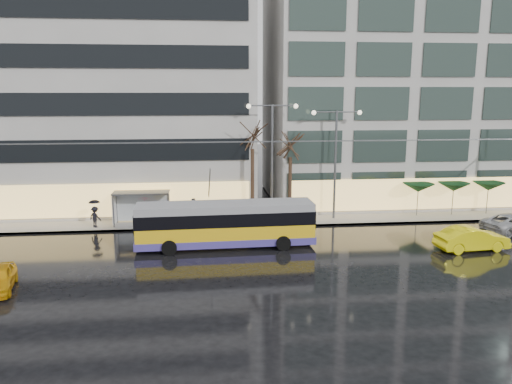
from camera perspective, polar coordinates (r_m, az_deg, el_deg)
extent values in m
plane|color=black|center=(29.05, 0.71, -8.90)|extent=(140.00, 140.00, 0.00)
cube|color=gray|center=(42.57, 1.23, -2.20)|extent=(80.00, 10.00, 0.15)
cube|color=slate|center=(37.82, 2.15, -3.95)|extent=(80.00, 0.10, 0.15)
cube|color=#9E9B97|center=(47.83, -21.96, 11.88)|extent=(34.00, 14.00, 22.00)
cube|color=#9E9B97|center=(51.17, 20.36, 13.59)|extent=(32.00, 14.00, 25.00)
cube|color=gold|center=(32.92, -3.49, -4.62)|extent=(11.55, 2.74, 1.44)
cube|color=#43398E|center=(33.05, -3.48, -5.42)|extent=(11.59, 2.78, 0.48)
cube|color=black|center=(32.64, -3.51, -2.85)|extent=(11.57, 2.76, 0.86)
cube|color=gray|center=(32.49, -3.53, -1.70)|extent=(11.55, 2.74, 0.48)
cube|color=black|center=(33.57, 6.37, -2.75)|extent=(0.12, 2.20, 1.24)
cube|color=black|center=(32.80, -13.63, -3.34)|extent=(0.12, 2.20, 1.24)
cylinder|color=black|center=(34.64, 2.40, -4.70)|extent=(0.97, 0.36, 0.96)
cylinder|color=black|center=(32.38, 3.14, -5.86)|extent=(0.97, 0.36, 0.96)
cylinder|color=black|center=(34.17, -9.74, -5.09)|extent=(0.97, 0.36, 0.96)
cylinder|color=black|center=(31.88, -9.89, -6.30)|extent=(0.97, 0.36, 0.96)
cylinder|color=#595B60|center=(33.04, -5.33, 0.95)|extent=(0.17, 3.56, 2.52)
cylinder|color=#595B60|center=(33.51, -5.36, 1.10)|extent=(0.17, 3.56, 2.52)
cylinder|color=#595B60|center=(33.23, 1.32, 5.74)|extent=(42.00, 0.04, 0.04)
cylinder|color=#595B60|center=(33.73, 1.21, 5.82)|extent=(42.00, 0.04, 0.04)
cube|color=#595B60|center=(38.60, -12.99, -0.07)|extent=(4.20, 1.60, 0.12)
cube|color=silver|center=(39.54, -12.79, -1.64)|extent=(4.00, 0.05, 2.20)
cube|color=white|center=(39.17, -15.89, -1.92)|extent=(0.10, 1.40, 2.20)
cylinder|color=#595B60|center=(38.49, -15.99, -2.16)|extent=(0.10, 0.10, 2.40)
cylinder|color=#595B60|center=(39.84, -15.65, -1.69)|extent=(0.10, 0.10, 2.40)
cylinder|color=#595B60|center=(37.99, -10.04, -2.06)|extent=(0.10, 0.10, 2.40)
cylinder|color=#595B60|center=(39.35, -9.90, -1.59)|extent=(0.10, 0.10, 2.40)
cylinder|color=#595B60|center=(38.59, 1.84, 3.31)|extent=(0.18, 0.18, 9.00)
cylinder|color=#595B60|center=(38.11, 0.52, 9.85)|extent=(1.80, 0.10, 0.10)
cylinder|color=#595B60|center=(38.36, 3.24, 9.84)|extent=(1.80, 0.10, 0.10)
sphere|color=#FFF2CC|center=(38.02, -0.84, 9.77)|extent=(0.36, 0.36, 0.36)
sphere|color=#FFF2CC|center=(38.51, 4.58, 9.76)|extent=(0.36, 0.36, 0.36)
cylinder|color=#595B60|center=(39.61, 9.04, 3.01)|extent=(0.18, 0.18, 8.50)
cylinder|color=#595B60|center=(39.00, 7.93, 9.05)|extent=(1.80, 0.10, 0.10)
cylinder|color=#595B60|center=(39.47, 10.51, 8.99)|extent=(1.80, 0.10, 0.10)
sphere|color=#FFF2CC|center=(38.80, 6.63, 8.99)|extent=(0.36, 0.36, 0.36)
sphere|color=#FFF2CC|center=(39.73, 11.76, 8.89)|extent=(0.36, 0.36, 0.36)
cylinder|color=black|center=(38.89, -0.40, 0.84)|extent=(0.28, 0.28, 5.60)
cylinder|color=black|center=(39.55, 3.90, 0.47)|extent=(0.28, 0.28, 4.90)
cylinder|color=#595B60|center=(42.67, 17.96, -1.11)|extent=(0.06, 0.06, 2.20)
cone|color=#0E3415|center=(42.44, 18.06, 0.47)|extent=(2.50, 2.50, 0.70)
cylinder|color=#595B60|center=(43.96, 21.54, -1.00)|extent=(0.06, 0.06, 2.20)
cone|color=#0E3415|center=(43.73, 21.66, 0.54)|extent=(2.50, 2.50, 0.70)
cylinder|color=#595B60|center=(45.41, 24.91, -0.89)|extent=(0.06, 0.06, 2.20)
cone|color=#0E3415|center=(45.19, 25.03, 0.60)|extent=(2.50, 2.50, 0.70)
imported|color=#FBED0D|center=(35.15, 23.43, -4.92)|extent=(4.82, 2.08, 1.54)
imported|color=black|center=(38.57, -12.54, -2.59)|extent=(0.61, 0.44, 1.58)
imported|color=#CF456F|center=(38.36, -12.60, -1.19)|extent=(1.06, 1.08, 0.88)
imported|color=black|center=(39.91, -7.20, -1.89)|extent=(1.01, 0.98, 1.64)
imported|color=black|center=(39.01, -17.90, -2.72)|extent=(1.17, 1.02, 1.57)
imported|color=black|center=(38.79, -17.99, -1.34)|extent=(1.13, 1.13, 0.72)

